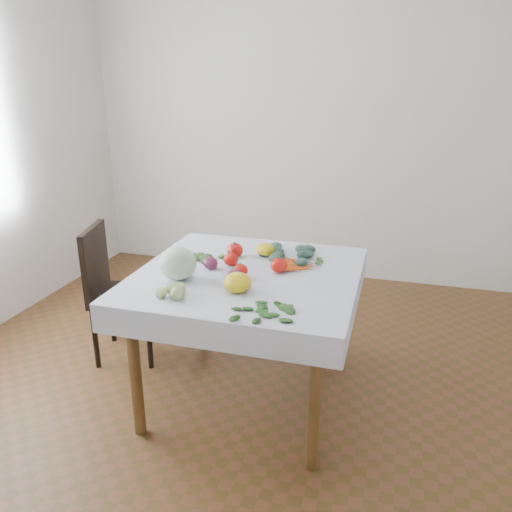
{
  "coord_description": "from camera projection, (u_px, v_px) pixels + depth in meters",
  "views": [
    {
      "loc": [
        0.7,
        -2.29,
        1.7
      ],
      "look_at": [
        0.02,
        0.08,
        0.82
      ],
      "focal_mm": 35.0,
      "sensor_mm": 36.0,
      "label": 1
    }
  ],
  "objects": [
    {
      "name": "tomato_b",
      "position": [
        279.0,
        265.0,
        2.56
      ],
      "size": [
        0.11,
        0.11,
        0.08
      ],
      "primitive_type": "ellipsoid",
      "rotation": [
        0.0,
        0.0,
        0.32
      ],
      "color": "red",
      "rests_on": "tablecloth"
    },
    {
      "name": "ground",
      "position": [
        248.0,
        396.0,
        2.82
      ],
      "size": [
        4.0,
        4.0,
        0.0
      ],
      "primitive_type": "plane",
      "color": "brown"
    },
    {
      "name": "heirloom_back",
      "position": [
        265.0,
        249.0,
        2.8
      ],
      "size": [
        0.13,
        0.13,
        0.07
      ],
      "primitive_type": "ellipsoid",
      "rotation": [
        0.0,
        0.0,
        -0.28
      ],
      "color": "yellow",
      "rests_on": "tablecloth"
    },
    {
      "name": "kale_bunch",
      "position": [
        288.0,
        254.0,
        2.77
      ],
      "size": [
        0.3,
        0.3,
        0.04
      ],
      "color": "#345647",
      "rests_on": "tablecloth"
    },
    {
      "name": "dill_bunch",
      "position": [
        206.0,
        259.0,
        2.73
      ],
      "size": [
        0.21,
        0.15,
        0.02
      ],
      "color": "#4E7A38",
      "rests_on": "tablecloth"
    },
    {
      "name": "chair",
      "position": [
        113.0,
        284.0,
        3.1
      ],
      "size": [
        0.47,
        0.47,
        0.86
      ],
      "color": "black",
      "rests_on": "ground"
    },
    {
      "name": "basil_bunch",
      "position": [
        263.0,
        311.0,
        2.13
      ],
      "size": [
        0.29,
        0.21,
        0.01
      ],
      "color": "#295A1C",
      "rests_on": "tablecloth"
    },
    {
      "name": "onion_a",
      "position": [
        211.0,
        263.0,
        2.61
      ],
      "size": [
        0.08,
        0.08,
        0.06
      ],
      "primitive_type": "ellipsoid",
      "rotation": [
        0.0,
        0.0,
        -0.13
      ],
      "color": "#571940",
      "rests_on": "tablecloth"
    },
    {
      "name": "tomato_c",
      "position": [
        231.0,
        259.0,
        2.65
      ],
      "size": [
        0.11,
        0.11,
        0.07
      ],
      "primitive_type": "ellipsoid",
      "rotation": [
        0.0,
        0.0,
        0.4
      ],
      "color": "red",
      "rests_on": "tablecloth"
    },
    {
      "name": "tomato_d",
      "position": [
        240.0,
        270.0,
        2.51
      ],
      "size": [
        0.1,
        0.1,
        0.07
      ],
      "primitive_type": "ellipsoid",
      "rotation": [
        0.0,
        0.0,
        -0.41
      ],
      "color": "red",
      "rests_on": "tablecloth"
    },
    {
      "name": "tomatillo_cluster",
      "position": [
        184.0,
        289.0,
        2.3
      ],
      "size": [
        0.13,
        0.15,
        0.05
      ],
      "color": "#BECB75",
      "rests_on": "tablecloth"
    },
    {
      "name": "table",
      "position": [
        248.0,
        291.0,
        2.6
      ],
      "size": [
        1.0,
        1.0,
        0.75
      ],
      "color": "brown",
      "rests_on": "ground"
    },
    {
      "name": "tablecloth",
      "position": [
        248.0,
        273.0,
        2.57
      ],
      "size": [
        1.12,
        1.12,
        0.01
      ],
      "primitive_type": "cube",
      "color": "white",
      "rests_on": "table"
    },
    {
      "name": "tomato_a",
      "position": [
        235.0,
        250.0,
        2.78
      ],
      "size": [
        0.12,
        0.12,
        0.08
      ],
      "primitive_type": "ellipsoid",
      "rotation": [
        0.0,
        0.0,
        0.41
      ],
      "color": "red",
      "rests_on": "tablecloth"
    },
    {
      "name": "carrot_bunch",
      "position": [
        298.0,
        265.0,
        2.63
      ],
      "size": [
        0.19,
        0.18,
        0.03
      ],
      "color": "#C95016",
      "rests_on": "tablecloth"
    },
    {
      "name": "back_wall",
      "position": [
        317.0,
        122.0,
        4.18
      ],
      "size": [
        4.0,
        0.04,
        2.7
      ],
      "primitive_type": "cube",
      "color": "silver",
      "rests_on": "ground"
    },
    {
      "name": "onion_b",
      "position": [
        234.0,
        275.0,
        2.46
      ],
      "size": [
        0.07,
        0.07,
        0.06
      ],
      "primitive_type": "ellipsoid",
      "rotation": [
        0.0,
        0.0,
        0.01
      ],
      "color": "#571940",
      "rests_on": "tablecloth"
    },
    {
      "name": "heirloom_front",
      "position": [
        237.0,
        283.0,
        2.32
      ],
      "size": [
        0.15,
        0.15,
        0.09
      ],
      "primitive_type": "ellipsoid",
      "rotation": [
        0.0,
        0.0,
        -0.11
      ],
      "color": "yellow",
      "rests_on": "tablecloth"
    },
    {
      "name": "cabbage",
      "position": [
        178.0,
        263.0,
        2.46
      ],
      "size": [
        0.23,
        0.23,
        0.17
      ],
      "primitive_type": "ellipsoid",
      "rotation": [
        0.0,
        0.0,
        -0.31
      ],
      "color": "silver",
      "rests_on": "tablecloth"
    }
  ]
}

